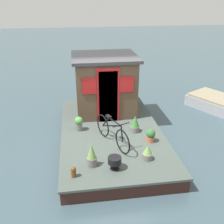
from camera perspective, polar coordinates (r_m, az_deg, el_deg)
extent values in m
plane|color=#384C54|center=(8.45, -0.20, -6.41)|extent=(60.00, 60.00, 0.00)
cube|color=#424C47|center=(8.26, -0.20, -4.05)|extent=(5.24, 3.05, 0.06)
cube|color=#381E19|center=(8.36, -0.20, -5.33)|extent=(5.14, 2.99, 0.37)
cube|color=#4C3828|center=(9.26, -1.56, 5.74)|extent=(1.76, 1.97, 1.89)
cube|color=#28282B|center=(8.99, -1.63, 11.76)|extent=(1.96, 2.17, 0.10)
cube|color=#144733|center=(8.45, -0.81, 3.21)|extent=(0.04, 0.60, 1.70)
cube|color=maroon|center=(8.43, -0.81, 3.51)|extent=(0.03, 0.72, 1.80)
cube|color=maroon|center=(8.41, 3.19, 5.96)|extent=(0.03, 0.44, 0.52)
cube|color=maroon|center=(8.26, -4.91, 5.57)|extent=(0.03, 0.44, 0.52)
torus|color=black|center=(6.98, 2.30, -6.39)|extent=(0.63, 0.29, 0.67)
torus|color=black|center=(7.78, -1.97, -2.92)|extent=(0.63, 0.29, 0.67)
cylinder|color=black|center=(7.30, -0.13, -2.95)|extent=(0.94, 0.41, 0.46)
cylinder|color=black|center=(7.08, 0.57, -2.08)|extent=(0.61, 0.27, 0.06)
cylinder|color=black|center=(7.56, -1.36, -2.10)|extent=(0.36, 0.17, 0.42)
cylinder|color=black|center=(6.90, 2.13, -4.71)|extent=(0.13, 0.08, 0.44)
cube|color=black|center=(7.32, -0.72, -1.01)|extent=(0.22, 0.17, 0.06)
cylinder|color=black|center=(6.82, 1.97, -2.76)|extent=(0.21, 0.47, 0.02)
cylinder|color=slate|center=(6.91, 7.57, -9.42)|extent=(0.26, 0.26, 0.16)
cone|color=#70934C|center=(6.81, 7.66, -8.02)|extent=(0.23, 0.23, 0.24)
cylinder|color=slate|center=(6.63, -4.33, -10.56)|extent=(0.25, 0.25, 0.22)
cone|color=#70934C|center=(6.46, -4.42, -8.33)|extent=(0.22, 0.22, 0.39)
cylinder|color=slate|center=(8.25, -7.07, -3.14)|extent=(0.21, 0.21, 0.23)
sphere|color=#4C8942|center=(8.15, -7.15, -1.87)|extent=(0.25, 0.25, 0.25)
cylinder|color=slate|center=(8.15, 4.91, -3.63)|extent=(0.28, 0.28, 0.18)
cone|color=#387533|center=(8.02, 4.98, -1.95)|extent=(0.25, 0.25, 0.36)
cylinder|color=#B2603D|center=(7.69, 8.23, -5.72)|extent=(0.23, 0.23, 0.16)
sphere|color=#2D602D|center=(7.60, 8.31, -4.61)|extent=(0.26, 0.26, 0.26)
cylinder|color=black|center=(6.43, 0.57, -10.30)|extent=(0.33, 0.33, 0.16)
cylinder|color=black|center=(6.52, 0.57, -11.48)|extent=(0.04, 0.04, 0.16)
cylinder|color=black|center=(6.57, 0.56, -11.98)|extent=(0.23, 0.23, 0.02)
cylinder|color=brown|center=(6.33, -8.24, -12.81)|extent=(0.12, 0.12, 0.21)
sphere|color=brown|center=(6.26, -8.29, -12.04)|extent=(0.12, 0.12, 0.12)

